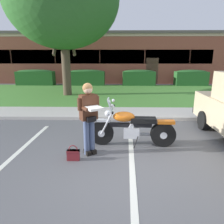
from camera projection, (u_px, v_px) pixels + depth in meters
ground_plane at (121, 162)px, 4.65m from camera, size 140.00×140.00×0.00m
curb_strip at (119, 118)px, 7.73m from camera, size 60.00×0.20×0.12m
concrete_walk at (119, 113)px, 8.56m from camera, size 60.00×1.50×0.08m
grass_lawn at (118, 94)px, 12.84m from camera, size 60.00×7.38×0.06m
stall_stripe_0 at (13, 157)px, 4.89m from camera, size 0.32×4.40×0.01m
stall_stripe_1 at (132, 158)px, 4.84m from camera, size 0.32×4.40×0.01m
motorcycle at (135, 128)px, 5.42m from camera, size 2.24×0.82×1.26m
rider_person at (89, 113)px, 4.81m from camera, size 0.60×0.67×1.70m
handbag at (73, 154)px, 4.72m from camera, size 0.28×0.13×0.36m
hedge_left at (36, 77)px, 16.38m from camera, size 2.88×0.90×1.24m
hedge_center_left at (87, 77)px, 16.30m from camera, size 2.74×0.90×1.24m
hedge_center_right at (139, 77)px, 16.22m from camera, size 2.48×0.90×1.24m
hedge_right at (191, 77)px, 16.14m from camera, size 2.44×0.90×1.24m
brick_building at (104, 57)px, 21.90m from camera, size 21.57×10.38×4.19m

